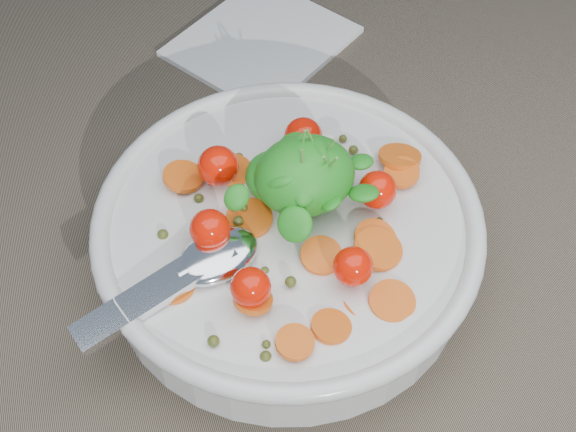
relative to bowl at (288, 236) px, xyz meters
name	(u,v)px	position (x,y,z in m)	size (l,w,h in m)	color
ground	(253,256)	(-0.02, 0.01, -0.03)	(6.00, 6.00, 0.00)	#6C604D
bowl	(288,236)	(0.00, 0.00, 0.00)	(0.28, 0.26, 0.11)	silver
napkin	(262,42)	(0.05, 0.23, -0.03)	(0.14, 0.12, 0.01)	white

